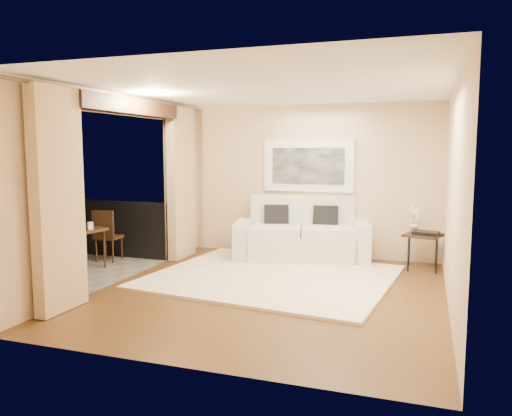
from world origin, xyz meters
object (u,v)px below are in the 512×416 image
at_px(bistro_table, 83,234).
at_px(sofa, 302,237).
at_px(orchid, 414,219).
at_px(balcony_chair_near, 67,245).
at_px(side_table, 423,238).
at_px(balcony_chair_far, 106,232).
at_px(ice_bucket, 77,221).

bearing_deg(bistro_table, sofa, 31.14).
relative_size(sofa, orchid, 5.48).
distance_m(sofa, balcony_chair_near, 3.83).
xyz_separation_m(side_table, orchid, (-0.15, 0.15, 0.28)).
bearing_deg(sofa, orchid, -10.50).
relative_size(side_table, balcony_chair_far, 0.74).
bearing_deg(side_table, sofa, 177.15).
xyz_separation_m(balcony_chair_far, balcony_chair_near, (0.28, -1.31, 0.03)).
relative_size(balcony_chair_far, ice_bucket, 4.45).
relative_size(balcony_chair_near, ice_bucket, 4.69).
distance_m(bistro_table, ice_bucket, 0.25).
height_order(side_table, ice_bucket, ice_bucket).
bearing_deg(balcony_chair_near, balcony_chair_far, 97.87).
relative_size(orchid, ice_bucket, 2.21).
bearing_deg(bistro_table, side_table, 19.17).
bearing_deg(sofa, ice_bucket, -163.02).
height_order(sofa, balcony_chair_near, sofa).
xyz_separation_m(side_table, ice_bucket, (-5.27, -1.71, 0.25)).
bearing_deg(bistro_table, orchid, 21.21).
height_order(sofa, balcony_chair_far, sofa).
bearing_deg(orchid, sofa, -178.50).
height_order(sofa, ice_bucket, sofa).
height_order(orchid, balcony_chair_near, orchid).
distance_m(sofa, ice_bucket, 3.75).
bearing_deg(sofa, bistro_table, -160.86).
height_order(sofa, orchid, sofa).
bearing_deg(side_table, balcony_chair_far, -167.17).
distance_m(side_table, ice_bucket, 5.55).
bearing_deg(orchid, ice_bucket, -160.06).
bearing_deg(orchid, bistro_table, -158.79).
distance_m(sofa, side_table, 2.01).
xyz_separation_m(bistro_table, balcony_chair_near, (0.27, -0.70, -0.04)).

